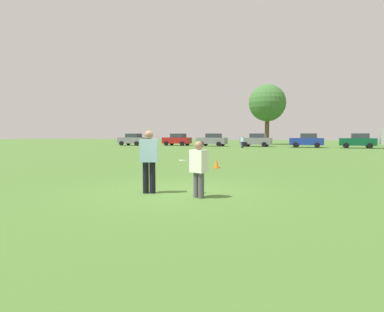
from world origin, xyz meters
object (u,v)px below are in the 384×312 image
object	(u,v)px
player_defender	(199,166)
parked_car_mid_right	(256,140)
parked_car_center	(212,140)
bystander_sideline_watcher	(242,141)
parked_car_near_left	(133,139)
parked_car_mid_left	(177,139)
parked_car_near_right	(307,140)
player_thrower	(149,158)
frisbee	(184,160)
traffic_cone	(216,163)
parked_car_far_right	(358,141)

from	to	relation	value
player_defender	parked_car_mid_right	distance (m)	40.27
parked_car_center	bystander_sideline_watcher	world-z (taller)	parked_car_center
parked_car_near_left	parked_car_mid_right	size ratio (longest dim) A/B	1.00
parked_car_center	bystander_sideline_watcher	distance (m)	7.69
parked_car_mid_left	parked_car_near_right	world-z (taller)	same
player_defender	parked_car_center	size ratio (longest dim) A/B	0.36
player_defender	parked_car_mid_right	xyz separation A→B (m)	(-5.36, 39.91, 0.08)
player_thrower	parked_car_near_right	size ratio (longest dim) A/B	0.43
parked_car_mid_left	bystander_sideline_watcher	xyz separation A→B (m)	(11.25, -5.88, -0.05)
player_thrower	frisbee	distance (m)	1.02
parked_car_near_left	bystander_sideline_watcher	world-z (taller)	parked_car_near_left
traffic_cone	parked_car_far_right	bearing A→B (deg)	73.18
bystander_sideline_watcher	parked_car_center	bearing A→B (deg)	135.90
traffic_cone	parked_car_near_left	xyz separation A→B (m)	(-22.09, 30.17, 0.69)
parked_car_center	parked_car_far_right	bearing A→B (deg)	-2.69
player_defender	parked_car_far_right	distance (m)	39.46
parked_car_center	traffic_cone	bearing A→B (deg)	-72.78
player_defender	parked_car_far_right	world-z (taller)	parked_car_far_right
frisbee	parked_car_center	distance (m)	40.75
frisbee	parked_car_mid_right	size ratio (longest dim) A/B	0.06
parked_car_near_left	parked_car_center	distance (m)	12.41
parked_car_mid_right	player_defender	bearing A→B (deg)	-82.35
parked_car_mid_right	parked_car_near_right	size ratio (longest dim) A/B	1.00
player_defender	parked_car_mid_left	distance (m)	43.78
player_thrower	parked_car_near_right	world-z (taller)	parked_car_near_right
player_defender	frisbee	world-z (taller)	player_defender
traffic_cone	parked_car_near_right	bearing A→B (deg)	83.88
parked_car_near_right	bystander_sideline_watcher	size ratio (longest dim) A/B	2.72
player_defender	bystander_sideline_watcher	bearing A→B (deg)	100.11
player_defender	bystander_sideline_watcher	distance (m)	34.85
player_thrower	parked_car_mid_right	distance (m)	39.89
parked_car_mid_left	parked_car_near_right	distance (m)	18.80
parked_car_mid_right	bystander_sideline_watcher	size ratio (longest dim) A/B	2.72
player_defender	traffic_cone	size ratio (longest dim) A/B	3.17
parked_car_near_left	parked_car_mid_left	distance (m)	6.86
parked_car_mid_left	parked_car_far_right	world-z (taller)	same
parked_car_center	parked_car_far_right	distance (m)	19.00
player_defender	parked_car_mid_left	world-z (taller)	parked_car_mid_left
parked_car_near_right	player_thrower	bearing A→B (deg)	-94.41
player_thrower	parked_car_mid_left	bearing A→B (deg)	111.52
parked_car_far_right	bystander_sideline_watcher	xyz separation A→B (m)	(-13.45, -4.46, -0.05)
parked_car_center	frisbee	bearing A→B (deg)	-74.29
frisbee	parked_car_near_right	xyz separation A→B (m)	(1.99, 38.42, -0.04)
parked_car_near_left	parked_car_far_right	distance (m)	31.32
parked_car_far_right	bystander_sideline_watcher	bearing A→B (deg)	-161.65
parked_car_mid_left	parked_car_mid_right	world-z (taller)	same
traffic_cone	parked_car_far_right	distance (m)	31.91
parked_car_mid_right	parked_car_mid_left	bearing A→B (deg)	178.66
player_defender	parked_car_center	world-z (taller)	parked_car_center
parked_car_near_left	parked_car_center	world-z (taller)	same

